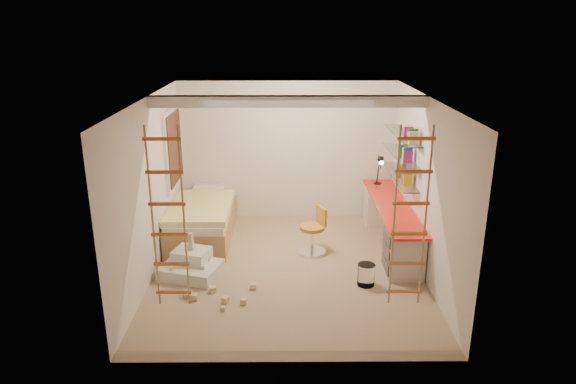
{
  "coord_description": "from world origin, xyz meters",
  "views": [
    {
      "loc": [
        -0.05,
        -7.08,
        3.62
      ],
      "look_at": [
        0.0,
        0.3,
        1.15
      ],
      "focal_mm": 32.0,
      "sensor_mm": 36.0,
      "label": 1
    }
  ],
  "objects_px": {
    "desk": "(390,223)",
    "play_platform": "(191,266)",
    "bed": "(203,220)",
    "swivel_chair": "(313,237)"
  },
  "relations": [
    {
      "from": "swivel_chair",
      "to": "bed",
      "type": "bearing_deg",
      "value": 161.39
    },
    {
      "from": "desk",
      "to": "play_platform",
      "type": "relative_size",
      "value": 2.86
    },
    {
      "from": "desk",
      "to": "play_platform",
      "type": "bearing_deg",
      "value": -162.12
    },
    {
      "from": "bed",
      "to": "play_platform",
      "type": "distance_m",
      "value": 1.4
    },
    {
      "from": "desk",
      "to": "bed",
      "type": "relative_size",
      "value": 1.4
    },
    {
      "from": "desk",
      "to": "swivel_chair",
      "type": "relative_size",
      "value": 3.6
    },
    {
      "from": "swivel_chair",
      "to": "play_platform",
      "type": "distance_m",
      "value": 2.01
    },
    {
      "from": "bed",
      "to": "swivel_chair",
      "type": "bearing_deg",
      "value": -18.61
    },
    {
      "from": "play_platform",
      "to": "swivel_chair",
      "type": "bearing_deg",
      "value": 21.84
    },
    {
      "from": "desk",
      "to": "bed",
      "type": "bearing_deg",
      "value": 173.51
    }
  ]
}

